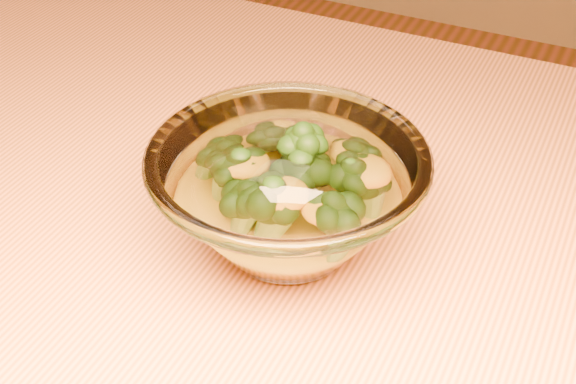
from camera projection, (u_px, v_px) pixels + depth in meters
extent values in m
cube|color=#E27D43|center=(180.00, 251.00, 0.63)|extent=(1.20, 0.80, 0.04)
cylinder|color=brown|center=(23.00, 202.00, 1.29)|extent=(0.06, 0.06, 0.71)
ellipsoid|color=white|center=(288.00, 238.00, 0.60)|extent=(0.09, 0.09, 0.02)
torus|color=white|center=(288.00, 158.00, 0.56)|extent=(0.20, 0.20, 0.01)
ellipsoid|color=gold|center=(288.00, 217.00, 0.59)|extent=(0.12, 0.12, 0.03)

